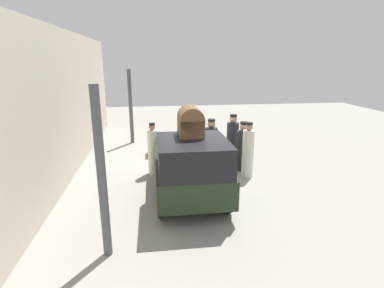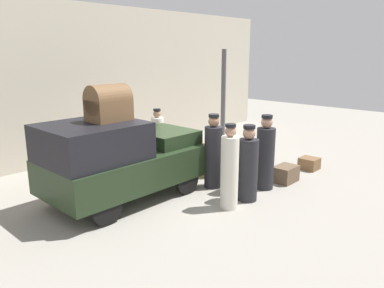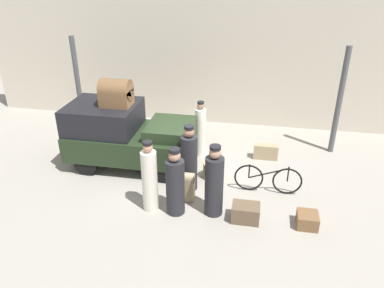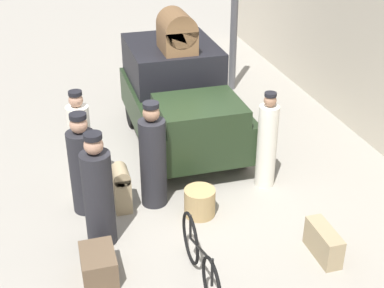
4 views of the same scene
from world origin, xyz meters
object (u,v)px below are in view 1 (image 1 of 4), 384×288
Objects in this scene: truck at (190,165)px; wicker_basket at (191,160)px; conductor_in_dark_uniform at (248,152)px; porter_standing_middle at (232,141)px; bicycle at (197,144)px; trunk_barrel_dark at (226,158)px; suitcase_black_upright at (222,142)px; porter_lifting_near_truck at (243,149)px; suitcase_tan_flat at (230,150)px; porter_carrying_trunk at (153,150)px; porter_with_bicycle at (211,147)px; trunk_umber_medium at (152,150)px; trunk_on_truck_roof at (191,122)px.

wicker_basket is (2.50, -0.35, -0.72)m from truck.
wicker_basket is 0.27× the size of conductor_in_dark_uniform.
truck is 3.34m from porter_standing_middle.
bicycle is 2.25× the size of trunk_barrel_dark.
bicycle is 3.56× the size of suitcase_black_upright.
porter_lifting_near_truck is 2.66× the size of suitcase_tan_flat.
porter_carrying_trunk is (-2.00, 1.74, 0.40)m from bicycle.
porter_with_bicycle reaches higher than trunk_umber_medium.
trunk_umber_medium is (2.65, 3.01, -0.59)m from conductor_in_dark_uniform.
trunk_on_truck_roof is at bearing -155.90° from porter_carrying_trunk.
wicker_basket is at bearing 66.41° from trunk_barrel_dark.
suitcase_tan_flat is at bearing -62.94° from porter_carrying_trunk.
porter_lifting_near_truck reaches higher than bicycle.
truck is at bearing 145.30° from porter_standing_middle.
porter_carrying_trunk is 2.09× the size of trunk_on_truck_roof.
trunk_on_truck_roof reaches higher than wicker_basket.
porter_standing_middle is (0.24, -1.54, 0.57)m from wicker_basket.
suitcase_tan_flat is (1.62, -0.02, -0.55)m from porter_lifting_near_truck.
porter_standing_middle is 2.20m from suitcase_black_upright.
trunk_umber_medium is (1.95, 0.06, -0.55)m from porter_carrying_trunk.
porter_lifting_near_truck is 0.99× the size of porter_carrying_trunk.
suitcase_tan_flat is at bearing -20.63° from trunk_barrel_dark.
porter_with_bicycle reaches higher than porter_standing_middle.
porter_standing_middle is (2.74, -1.90, -0.15)m from truck.
porter_lifting_near_truck is at bearing -44.57° from trunk_on_truck_roof.
porter_with_bicycle is at bearing -89.13° from porter_carrying_trunk.
conductor_in_dark_uniform is 1.06× the size of porter_lifting_near_truck.
trunk_on_truck_roof reaches higher than porter_carrying_trunk.
truck reaches higher than wicker_basket.
conductor_in_dark_uniform is 1.05× the size of porter_carrying_trunk.
bicycle is 0.96× the size of porter_with_bicycle.
porter_standing_middle is at bearing -34.70° from truck.
porter_lifting_near_truck is 3.19m from trunk_on_truck_roof.
suitcase_tan_flat is (1.53, -3.00, -0.58)m from porter_carrying_trunk.
bicycle is at bearing 19.70° from trunk_barrel_dark.
suitcase_tan_flat is (1.48, -0.56, -0.20)m from trunk_barrel_dark.
suitcase_tan_flat is (2.23, -0.04, -0.61)m from conductor_in_dark_uniform.
bicycle is at bearing -11.14° from truck.
suitcase_black_upright is (2.97, 0.02, -0.59)m from porter_lifting_near_truck.
bicycle is at bearing 69.33° from suitcase_tan_flat.
trunk_on_truck_roof is (-2.17, 0.96, 1.32)m from porter_with_bicycle.
porter_carrying_trunk is 3.41m from suitcase_tan_flat.
truck is 1.98× the size of porter_standing_middle.
wicker_basket is at bearing 49.81° from porter_with_bicycle.
truck is at bearing 154.20° from porter_with_bicycle.
porter_carrying_trunk is (-0.54, 1.31, 0.55)m from wicker_basket.
wicker_basket is 1.96m from trunk_umber_medium.
truck is 2.36m from conductor_in_dark_uniform.
porter_with_bicycle is 1.07m from porter_lifting_near_truck.
porter_lifting_near_truck is at bearing 179.34° from suitcase_tan_flat.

